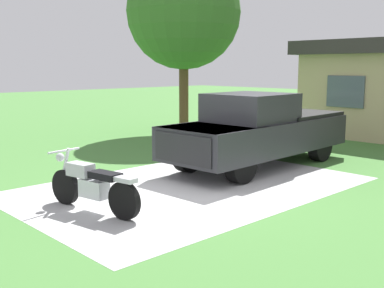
% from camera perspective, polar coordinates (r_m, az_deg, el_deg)
% --- Properties ---
extents(ground_plane, '(80.00, 80.00, 0.00)m').
position_cam_1_polar(ground_plane, '(10.24, -0.02, -5.15)').
color(ground_plane, '#487F3A').
extents(driveway_pad, '(4.87, 7.34, 0.01)m').
position_cam_1_polar(driveway_pad, '(10.24, -0.02, -5.13)').
color(driveway_pad, '#BCBCBC').
rests_on(driveway_pad, ground).
extents(motorcycle, '(2.20, 0.74, 1.09)m').
position_cam_1_polar(motorcycle, '(8.60, -11.92, -4.91)').
color(motorcycle, black).
rests_on(motorcycle, ground).
extents(pickup_truck, '(2.25, 5.71, 1.90)m').
position_cam_1_polar(pickup_truck, '(12.34, 8.25, 1.75)').
color(pickup_truck, black).
rests_on(pickup_truck, ground).
extents(shade_tree, '(4.28, 4.28, 6.72)m').
position_cam_1_polar(shade_tree, '(18.31, -1.03, 15.61)').
color(shade_tree, brown).
rests_on(shade_tree, ground).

